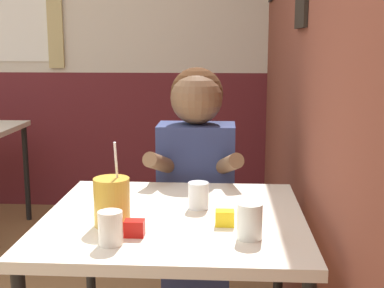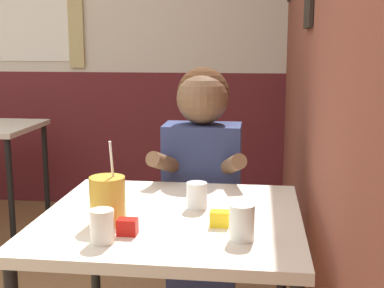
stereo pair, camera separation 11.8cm
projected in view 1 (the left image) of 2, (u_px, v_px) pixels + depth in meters
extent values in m
cube|color=brown|center=(295.00, 40.00, 2.74)|extent=(0.06, 4.77, 2.70)
cube|color=maroon|center=(88.00, 140.00, 4.37)|extent=(5.88, 0.06, 1.10)
cube|color=white|center=(11.00, 15.00, 4.18)|extent=(0.59, 0.01, 0.73)
cube|color=tan|center=(55.00, 14.00, 4.15)|extent=(0.12, 0.02, 0.83)
cube|color=beige|center=(174.00, 220.00, 1.82)|extent=(0.88, 0.84, 0.04)
cylinder|color=black|center=(91.00, 274.00, 2.29)|extent=(0.04, 0.04, 0.73)
cylinder|color=black|center=(278.00, 279.00, 2.24)|extent=(0.04, 0.04, 0.73)
cylinder|color=black|center=(26.00, 173.00, 4.03)|extent=(0.04, 0.04, 0.73)
cube|color=navy|center=(196.00, 285.00, 2.49)|extent=(0.31, 0.20, 0.45)
cube|color=navy|center=(196.00, 183.00, 2.40)|extent=(0.34, 0.20, 0.53)
sphere|color=#472814|center=(197.00, 94.00, 2.35)|extent=(0.23, 0.23, 0.23)
sphere|color=brown|center=(196.00, 98.00, 2.33)|extent=(0.23, 0.23, 0.23)
cylinder|color=brown|center=(162.00, 164.00, 2.25)|extent=(0.14, 0.27, 0.15)
cylinder|color=brown|center=(227.00, 165.00, 2.23)|extent=(0.14, 0.27, 0.15)
cylinder|color=gold|center=(112.00, 202.00, 1.70)|extent=(0.11, 0.11, 0.15)
cylinder|color=white|center=(116.00, 163.00, 1.67)|extent=(0.01, 0.04, 0.14)
cylinder|color=silver|center=(198.00, 195.00, 1.88)|extent=(0.07, 0.07, 0.09)
cylinder|color=silver|center=(250.00, 221.00, 1.58)|extent=(0.08, 0.08, 0.11)
cylinder|color=silver|center=(110.00, 228.00, 1.54)|extent=(0.07, 0.07, 0.10)
cube|color=#B7140F|center=(134.00, 228.00, 1.61)|extent=(0.06, 0.04, 0.05)
cube|color=yellow|center=(225.00, 218.00, 1.70)|extent=(0.06, 0.04, 0.05)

